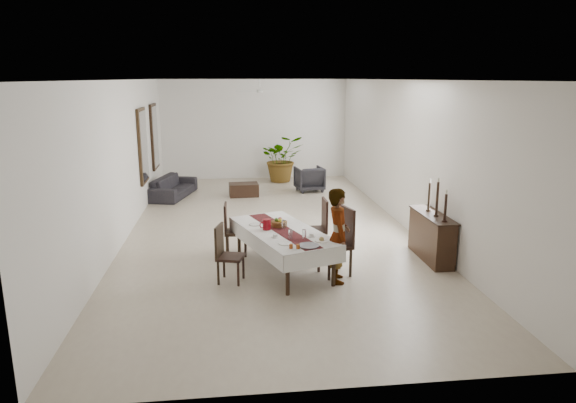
{
  "coord_description": "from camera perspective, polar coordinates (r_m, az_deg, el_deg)",
  "views": [
    {
      "loc": [
        -0.85,
        -10.77,
        3.24
      ],
      "look_at": [
        0.2,
        -1.77,
        1.05
      ],
      "focal_mm": 32.0,
      "sensor_mm": 36.0,
      "label": 1
    }
  ],
  "objects": [
    {
      "name": "chair_right_far_seat",
      "position": [
        9.61,
        2.89,
        -3.19
      ],
      "size": [
        0.45,
        0.45,
        0.05
      ],
      "primitive_type": "cube",
      "rotation": [
        0.0,
        0.0,
        1.58
      ],
      "color": "black",
      "rests_on": "chair_right_far_leg_fl"
    },
    {
      "name": "wall_front",
      "position": [
        5.12,
        3.3,
        -5.13
      ],
      "size": [
        6.0,
        0.02,
        3.2
      ],
      "primitive_type": "cube",
      "color": "white",
      "rests_on": "floor"
    },
    {
      "name": "chair_left_far_seat",
      "position": [
        9.64,
        -5.79,
        -3.41
      ],
      "size": [
        0.44,
        0.44,
        0.05
      ],
      "primitive_type": "cube",
      "rotation": [
        0.0,
        0.0,
        -1.62
      ],
      "color": "black",
      "rests_on": "chair_left_far_leg_fl"
    },
    {
      "name": "chair_left_far_leg_bl",
      "position": [
        9.86,
        -4.73,
        -4.38
      ],
      "size": [
        0.04,
        0.04,
        0.41
      ],
      "primitive_type": "cylinder",
      "rotation": [
        0.0,
        0.0,
        -0.05
      ],
      "color": "black",
      "rests_on": "floor"
    },
    {
      "name": "serving_tray",
      "position": [
        7.97,
        2.33,
        -4.93
      ],
      "size": [
        0.33,
        0.33,
        0.02
      ],
      "primitive_type": "cylinder",
      "color": "#45454A",
      "rests_on": "tablecloth_top"
    },
    {
      "name": "red_pitcher",
      "position": [
        8.8,
        -2.38,
        -2.57
      ],
      "size": [
        0.18,
        0.18,
        0.18
      ],
      "primitive_type": "cylinder",
      "rotation": [
        0.0,
        0.0,
        0.33
      ],
      "color": "maroon",
      "rests_on": "tablecloth_top"
    },
    {
      "name": "chair_right_far_leg_br",
      "position": [
        9.83,
        1.63,
        -4.31
      ],
      "size": [
        0.05,
        0.05,
        0.44
      ],
      "primitive_type": "cylinder",
      "rotation": [
        0.0,
        0.0,
        0.01
      ],
      "color": "black",
      "rests_on": "floor"
    },
    {
      "name": "chair_right_near_leg_bl",
      "position": [
        8.48,
        4.6,
        -7.18
      ],
      "size": [
        0.06,
        0.06,
        0.48
      ],
      "primitive_type": "cylinder",
      "rotation": [
        0.0,
        0.0,
        0.27
      ],
      "color": "black",
      "rests_on": "floor"
    },
    {
      "name": "mirror_frame_far",
      "position": [
        15.31,
        -14.63,
        7.0
      ],
      "size": [
        0.06,
        1.05,
        1.85
      ],
      "primitive_type": "cube",
      "color": "black",
      "rests_on": "wall_left"
    },
    {
      "name": "tablecloth_top",
      "position": [
        8.8,
        -0.64,
        -3.22
      ],
      "size": [
        1.81,
        2.6,
        0.01
      ],
      "primitive_type": "cube",
      "rotation": [
        0.0,
        0.0,
        0.33
      ],
      "color": "silver",
      "rests_on": "dining_table_top"
    },
    {
      "name": "woman",
      "position": [
        8.28,
        5.6,
        -3.79
      ],
      "size": [
        0.41,
        0.59,
        1.55
      ],
      "primitive_type": "imported",
      "rotation": [
        0.0,
        0.0,
        1.51
      ],
      "color": "#919499",
      "rests_on": "floor"
    },
    {
      "name": "chair_right_far_leg_bl",
      "position": [
        9.49,
        1.96,
        -4.98
      ],
      "size": [
        0.05,
        0.05,
        0.44
      ],
      "primitive_type": "cylinder",
      "rotation": [
        0.0,
        0.0,
        0.01
      ],
      "color": "black",
      "rests_on": "floor"
    },
    {
      "name": "tablecloth_drape_near",
      "position": [
        7.84,
        3.07,
        -6.4
      ],
      "size": [
        1.03,
        0.37,
        0.28
      ],
      "primitive_type": "cube",
      "rotation": [
        0.0,
        0.0,
        0.33
      ],
      "color": "white",
      "rests_on": "dining_table_top"
    },
    {
      "name": "chair_left_far_leg_fl",
      "position": [
        9.88,
        -6.71,
        -4.41
      ],
      "size": [
        0.04,
        0.04,
        0.41
      ],
      "primitive_type": "cylinder",
      "rotation": [
        0.0,
        0.0,
        -0.05
      ],
      "color": "black",
      "rests_on": "floor"
    },
    {
      "name": "chair_right_near_leg_br",
      "position": [
        8.81,
        3.44,
        -6.34
      ],
      "size": [
        0.06,
        0.06,
        0.48
      ],
      "primitive_type": "cylinder",
      "rotation": [
        0.0,
        0.0,
        0.27
      ],
      "color": "black",
      "rests_on": "floor"
    },
    {
      "name": "dining_table_top",
      "position": [
        8.81,
        -0.64,
        -3.39
      ],
      "size": [
        1.59,
        2.39,
        0.05
      ],
      "primitive_type": "cube",
      "rotation": [
        0.0,
        0.0,
        0.33
      ],
      "color": "black",
      "rests_on": "table_leg_fl"
    },
    {
      "name": "teacup_left",
      "position": [
        8.4,
        -1.41,
        -3.81
      ],
      "size": [
        0.08,
        0.08,
        0.06
      ],
      "primitive_type": "cylinder",
      "color": "white",
      "rests_on": "saucer_left"
    },
    {
      "name": "saucer_left",
      "position": [
        8.41,
        -1.41,
        -3.96
      ],
      "size": [
        0.14,
        0.14,
        0.01
      ],
      "primitive_type": "cylinder",
      "color": "white",
      "rests_on": "tablecloth_top"
    },
    {
      "name": "candlestick_near_base",
      "position": [
        9.16,
        16.99,
        -2.07
      ],
      "size": [
        0.09,
        0.09,
        0.03
      ],
      "primitive_type": "cylinder",
      "color": "black",
      "rests_on": "sideboard_top"
    },
    {
      "name": "wall_right",
      "position": [
        11.56,
        12.95,
        5.09
      ],
      "size": [
        0.02,
        12.0,
        3.2
      ],
      "primitive_type": "cube",
      "color": "white",
      "rests_on": "floor"
    },
    {
      "name": "ceiling",
      "position": [
        10.8,
        -2.18,
        13.37
      ],
      "size": [
        6.0,
        12.0,
        0.02
      ],
      "primitive_type": "cube",
      "color": "white",
      "rests_on": "wall_back"
    },
    {
      "name": "fan_blade_w",
      "position": [
        13.78,
        -4.66,
        12.13
      ],
      "size": [
        0.55,
        0.1,
        0.01
      ],
      "primitive_type": "cube",
      "color": "silver",
      "rests_on": "fan_hub"
    },
    {
      "name": "table_runner",
      "position": [
        8.8,
        -0.64,
        -3.18
      ],
      "size": [
        1.06,
        2.28,
        0.0
      ],
      "primitive_type": "cube",
      "rotation": [
        0.0,
        0.0,
        0.33
      ],
      "color": "#59191C",
      "rests_on": "tablecloth_top"
    },
    {
      "name": "fan_blade_s",
      "position": [
        13.45,
        -3.08,
        12.12
      ],
      "size": [
        0.1,
        0.55,
        0.01
      ],
      "primitive_type": "cube",
      "color": "white",
      "rests_on": "fan_hub"
    },
    {
      "name": "table_leg_fl",
      "position": [
        7.86,
        -0.04,
        -8.19
      ],
      "size": [
        0.08,
        0.08,
        0.64
      ],
      "primitive_type": "cylinder",
      "rotation": [
        0.0,
        0.0,
        0.33
      ],
      "color": "black",
      "rests_on": "floor"
    },
    {
      "name": "fan_blade_e",
      "position": [
        13.83,
        -1.69,
        12.18
      ],
      "size": [
        0.55,
        0.1,
        0.01
      ],
      "primitive_type": "cube",
      "color": "white",
      "rests_on": "fan_hub"
    },
    {
      "name": "chair_right_near_seat",
      "position": [
        8.64,
        5.23,
        -4.9
      ],
      "size": [
        0.6,
        0.6,
        0.06
      ],
      "primitive_type": "cube",
      "rotation": [
        0.0,
        0.0,
        1.84
      ],
      "color": "black",
      "rests_on": "chair_right_near_leg_fl"
    },
    {
      "name": "candlestick_near_candle",
      "position": [
        9.04,
        17.21,
        1.02
      ],
      "size": [
        0.03,
        0.03,
        0.07
      ],
      "primitive_type": "cylinder",
      "color": "silver",
      "rests_on": "candlestick_near_shaft"
    },
    {
      "name": "chair_left_far_back",
      "position": [
        9.57,
        -6.95,
        -1.81
      ],
      "size": [
        0.06,
        0.42,
        0.53
      ],
      "primitive_type": "cube",
      "rotation": [
        0.0,
        0.0,
        -1.62
      ],
      "color": "black",
      "rests_on": "chair_left_far_seat"
    },
    {
      "name": "fan_rod",
      "position": [
        13.8,
        -3.18,
        12.99
      ],
      "size": [
        0.04,
        0.04,
        0.2
      ],
      "primitive_type": "cylinder",
      "color": "white",
      "rests_on": "ceiling"
    },
    {
      "name": "mirror_frame_near",
      "position": [
        13.24,
        -15.84,
        5.96
      ],
      "size": [
        0.06,
        1.05,
        1.85
      ],
      "primitive_type": "cube",
      "color": "black",
      "rests_on": "wall_left"
    },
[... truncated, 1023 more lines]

